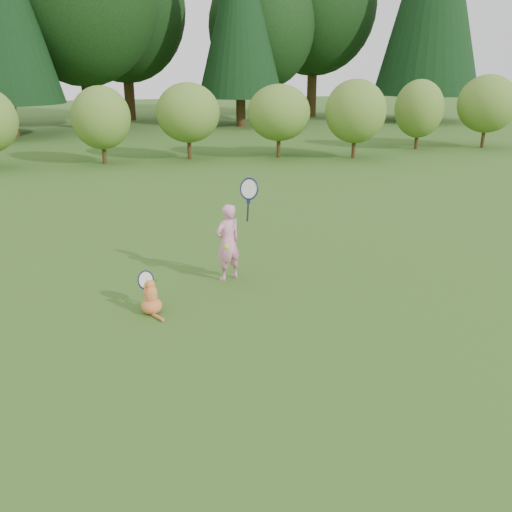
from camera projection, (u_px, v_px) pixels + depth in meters
name	position (u px, v px, depth m)	size (l,w,h in m)	color
ground	(259.00, 328.00, 7.30)	(100.00, 100.00, 0.00)	#2A5016
shrub_row	(144.00, 122.00, 18.66)	(28.00, 3.00, 2.80)	#4F7825
child	(229.00, 241.00, 8.77)	(0.73, 0.52, 1.80)	pink
cat	(151.00, 295.00, 7.70)	(0.32, 0.64, 0.65)	#CF6127
tennis_ball	(227.00, 247.00, 7.96)	(0.08, 0.08, 0.08)	#B5CF18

